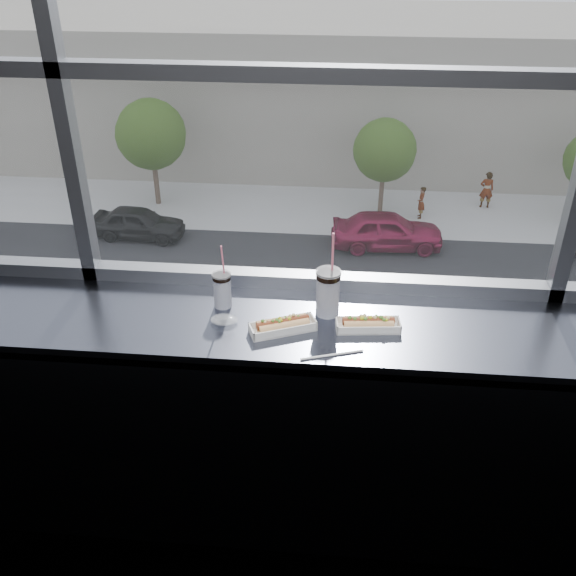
# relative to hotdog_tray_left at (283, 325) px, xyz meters

# --- Properties ---
(wall_back_lower) EXTENTS (6.00, 0.00, 6.00)m
(wall_back_lower) POSITION_rel_hotdog_tray_left_xyz_m (0.11, 0.35, -0.58)
(wall_back_lower) COLOR black
(wall_back_lower) RESTS_ON ground
(counter) EXTENTS (6.00, 0.55, 0.06)m
(counter) POSITION_rel_hotdog_tray_left_xyz_m (0.11, 0.08, -0.06)
(counter) COLOR #565A67
(counter) RESTS_ON ground
(counter_fascia) EXTENTS (6.00, 0.04, 1.04)m
(counter_fascia) POSITION_rel_hotdog_tray_left_xyz_m (0.11, -0.18, -0.58)
(counter_fascia) COLOR #565A67
(counter_fascia) RESTS_ON ground
(hotdog_tray_left) EXTENTS (0.27, 0.18, 0.06)m
(hotdog_tray_left) POSITION_rel_hotdog_tray_left_xyz_m (0.00, 0.00, 0.00)
(hotdog_tray_left) COLOR white
(hotdog_tray_left) RESTS_ON counter
(hotdog_tray_right) EXTENTS (0.26, 0.11, 0.06)m
(hotdog_tray_right) POSITION_rel_hotdog_tray_left_xyz_m (0.33, 0.04, -0.00)
(hotdog_tray_right) COLOR white
(hotdog_tray_right) RESTS_ON counter
(soda_cup_left) EXTENTS (0.08, 0.08, 0.29)m
(soda_cup_left) POSITION_rel_hotdog_tray_left_xyz_m (-0.26, 0.16, 0.06)
(soda_cup_left) COLOR white
(soda_cup_left) RESTS_ON counter
(soda_cup_right) EXTENTS (0.10, 0.10, 0.38)m
(soda_cup_right) POSITION_rel_hotdog_tray_left_xyz_m (0.17, 0.14, 0.08)
(soda_cup_right) COLOR white
(soda_cup_right) RESTS_ON counter
(loose_straw) EXTENTS (0.23, 0.08, 0.01)m
(loose_straw) POSITION_rel_hotdog_tray_left_xyz_m (0.20, -0.14, -0.02)
(loose_straw) COLOR white
(loose_straw) RESTS_ON counter
(wrapper) EXTENTS (0.11, 0.08, 0.03)m
(wrapper) POSITION_rel_hotdog_tray_left_xyz_m (-0.24, 0.04, -0.01)
(wrapper) COLOR silver
(wrapper) RESTS_ON counter
(plaza_ground) EXTENTS (120.00, 120.00, 0.00)m
(plaza_ground) POSITION_rel_hotdog_tray_left_xyz_m (0.11, 43.85, -12.13)
(plaza_ground) COLOR #ACACAC
(plaza_ground) RESTS_ON ground
(street_asphalt) EXTENTS (80.00, 10.00, 0.06)m
(street_asphalt) POSITION_rel_hotdog_tray_left_xyz_m (0.11, 20.35, -12.10)
(street_asphalt) COLOR black
(street_asphalt) RESTS_ON plaza_ground
(far_sidewalk) EXTENTS (80.00, 6.00, 0.04)m
(far_sidewalk) POSITION_rel_hotdog_tray_left_xyz_m (0.11, 28.35, -12.11)
(far_sidewalk) COLOR #ACACAC
(far_sidewalk) RESTS_ON plaza_ground
(far_building) EXTENTS (50.00, 14.00, 8.00)m
(far_building) POSITION_rel_hotdog_tray_left_xyz_m (0.11, 38.35, -8.13)
(far_building) COLOR gray
(far_building) RESTS_ON plaza_ground
(car_far_a) EXTENTS (2.81, 6.00, 1.95)m
(car_far_a) POSITION_rel_hotdog_tray_left_xyz_m (-9.26, 24.35, -11.09)
(car_far_a) COLOR black
(car_far_a) RESTS_ON street_asphalt
(car_near_d) EXTENTS (2.73, 6.03, 1.97)m
(car_near_d) POSITION_rel_hotdog_tray_left_xyz_m (6.77, 16.35, -11.08)
(car_near_d) COLOR white
(car_near_d) RESTS_ON street_asphalt
(car_near_b) EXTENTS (3.42, 6.56, 2.09)m
(car_near_b) POSITION_rel_hotdog_tray_left_xyz_m (-6.80, 16.35, -11.02)
(car_near_b) COLOR black
(car_near_b) RESTS_ON street_asphalt
(car_far_b) EXTENTS (3.25, 6.96, 2.27)m
(car_far_b) POSITION_rel_hotdog_tray_left_xyz_m (2.24, 24.35, -10.93)
(car_far_b) COLOR maroon
(car_far_b) RESTS_ON street_asphalt
(car_near_c) EXTENTS (3.15, 6.96, 2.28)m
(car_near_c) POSITION_rel_hotdog_tray_left_xyz_m (-0.64, 16.35, -10.93)
(car_near_c) COLOR #A80835
(car_near_c) RESTS_ON street_asphalt
(pedestrian_c) EXTENTS (0.65, 0.86, 1.94)m
(pedestrian_c) POSITION_rel_hotdog_tray_left_xyz_m (4.05, 27.82, -11.11)
(pedestrian_c) COLOR #66605B
(pedestrian_c) RESTS_ON far_sidewalk
(pedestrian_d) EXTENTS (1.03, 0.77, 2.31)m
(pedestrian_d) POSITION_rel_hotdog_tray_left_xyz_m (7.48, 29.43, -10.93)
(pedestrian_d) COLOR #66605B
(pedestrian_d) RESTS_ON far_sidewalk
(tree_left) EXTENTS (3.51, 3.51, 5.49)m
(tree_left) POSITION_rel_hotdog_tray_left_xyz_m (-9.45, 28.35, -8.40)
(tree_left) COLOR #47382B
(tree_left) RESTS_ON far_sidewalk
(tree_center) EXTENTS (3.09, 3.09, 4.83)m
(tree_center) POSITION_rel_hotdog_tray_left_xyz_m (2.09, 28.35, -8.85)
(tree_center) COLOR #47382B
(tree_center) RESTS_ON far_sidewalk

